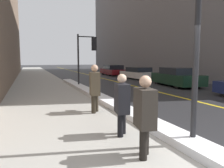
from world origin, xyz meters
name	(u,v)px	position (x,y,z in m)	size (l,w,h in m)	color
sidewalk_slab	(41,84)	(-2.00, 15.00, 0.01)	(4.00, 80.00, 0.01)	#9E9B93
road_centre_stripe	(114,81)	(4.00, 15.00, 0.00)	(0.16, 80.00, 0.00)	gold
snow_bank_curb	(99,97)	(0.19, 7.29, 0.09)	(0.63, 17.96, 0.18)	white
lamp_post	(198,10)	(0.35, 1.15, 2.81)	(0.28, 0.28, 4.66)	black
traffic_light_near	(88,49)	(0.97, 11.99, 2.52)	(1.31, 0.32, 3.50)	black
pedestrian_nearside	(145,113)	(-0.91, 1.00, 0.85)	(0.37, 0.54, 1.53)	black
pedestrian_in_glasses	(122,102)	(-0.83, 2.23, 0.83)	(0.36, 0.52, 1.49)	black
pedestrian_with_shoulder_bag	(95,86)	(-0.77, 4.68, 0.91)	(0.40, 0.77, 1.65)	#2A241B
parked_car_dark_green	(177,77)	(6.84, 10.15, 0.62)	(2.19, 4.42, 1.28)	black
parked_car_white	(138,73)	(6.92, 16.06, 0.54)	(2.09, 4.31, 1.12)	silver
parked_car_maroon	(113,70)	(6.62, 21.86, 0.58)	(2.03, 4.77, 1.21)	#600F14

